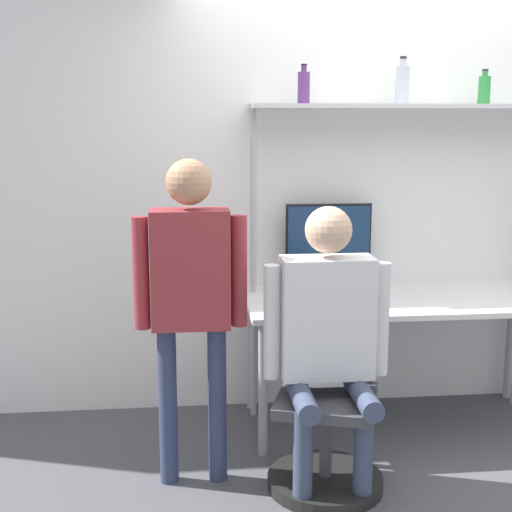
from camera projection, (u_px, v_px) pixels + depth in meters
ground_plane at (418, 454)px, 3.80m from camera, size 12.00×12.00×0.00m
wall_back at (384, 187)px, 4.34m from camera, size 8.00×0.06×2.70m
desk at (400, 310)px, 4.06m from camera, size 1.77×0.77×0.76m
shelf_unit at (395, 149)px, 4.10m from camera, size 1.68×0.32×1.84m
monitor at (329, 241)px, 4.22m from camera, size 0.51×0.16×0.51m
laptop at (314, 296)px, 3.83m from camera, size 0.32×0.22×0.22m
cell_phone at (361, 305)px, 3.86m from camera, size 0.07×0.15×0.01m
office_chair at (327, 429)px, 3.45m from camera, size 0.58×0.58×0.92m
person_seated at (328, 327)px, 3.30m from camera, size 0.60×0.47×1.37m
person_standing at (191, 283)px, 3.34m from camera, size 0.53×0.21×1.58m
bottle_clear at (402, 84)px, 4.04m from camera, size 0.08×0.08×0.26m
bottle_green at (484, 89)px, 4.09m from camera, size 0.07×0.07×0.20m
bottle_purple at (304, 87)px, 3.99m from camera, size 0.07×0.07×0.22m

